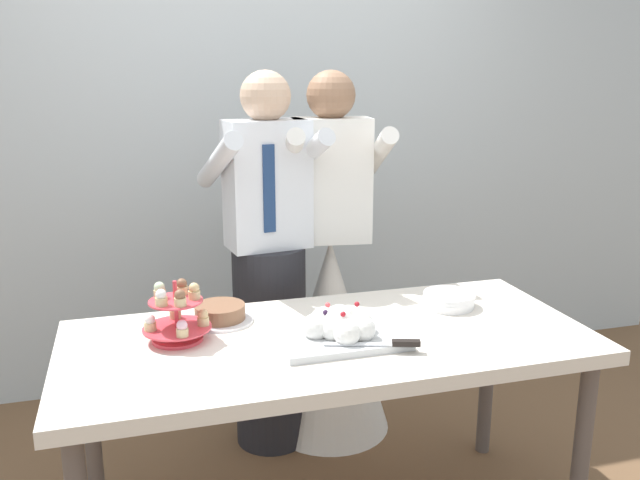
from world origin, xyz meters
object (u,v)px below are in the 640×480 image
main_cake_tray (340,328)px  round_cake (220,314)px  dessert_table (329,355)px  person_bride (330,311)px  cupcake_stand (177,316)px  person_groom (269,285)px  plate_stack (449,300)px

main_cake_tray → round_cake: main_cake_tray is taller
dessert_table → round_cake: round_cake is taller
round_cake → person_bride: person_bride is taller
cupcake_stand → person_groom: (0.44, 0.59, -0.12)m
round_cake → person_groom: (0.27, 0.45, -0.06)m
main_cake_tray → person_bride: size_ratio=0.26×
main_cake_tray → plate_stack: 0.54m
cupcake_stand → dessert_table: bearing=-11.1°
cupcake_stand → person_bride: person_bride is taller
main_cake_tray → round_cake: (-0.36, 0.29, -0.02)m
main_cake_tray → person_groom: (-0.09, 0.73, -0.07)m
dessert_table → main_cake_tray: bearing=-66.8°
round_cake → person_groom: 0.53m
dessert_table → plate_stack: size_ratio=8.89×
person_groom → person_bride: same height
dessert_table → main_cake_tray: size_ratio=4.19×
cupcake_stand → round_cake: cupcake_stand is taller
main_cake_tray → person_groom: bearing=96.9°
main_cake_tray → person_bride: (0.20, 0.77, -0.24)m
main_cake_tray → round_cake: size_ratio=1.79×
round_cake → main_cake_tray: bearing=-38.3°
cupcake_stand → person_bride: bearing=40.6°
main_cake_tray → person_bride: person_bride is taller
person_groom → main_cake_tray: bearing=-83.1°
person_bride → dessert_table: bearing=-107.4°
person_groom → plate_stack: bearing=-42.5°
dessert_table → person_bride: person_bride is taller
person_bride → round_cake: bearing=-139.3°
person_bride → cupcake_stand: bearing=-139.4°
plate_stack → round_cake: (-0.86, 0.09, 0.00)m
plate_stack → person_bride: 0.69m
dessert_table → person_groom: bearing=95.6°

